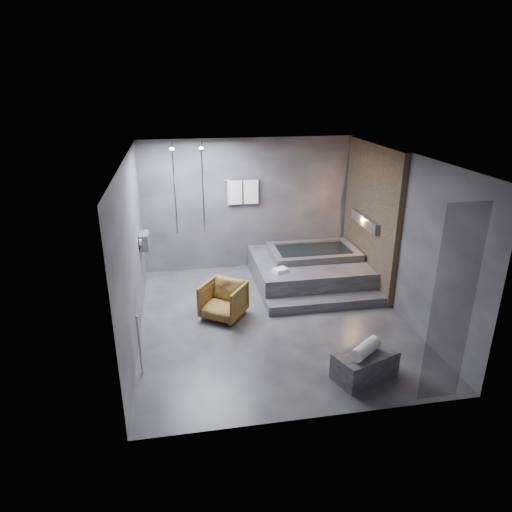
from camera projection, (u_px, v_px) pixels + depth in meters
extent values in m
plane|color=#29292B|center=(273.00, 319.00, 7.92)|extent=(5.00, 5.00, 0.00)
cube|color=#444446|center=(276.00, 157.00, 6.91)|extent=(4.50, 5.00, 0.04)
cube|color=#323236|center=(249.00, 205.00, 9.71)|extent=(4.50, 0.04, 2.80)
cube|color=#323236|center=(321.00, 318.00, 5.12)|extent=(4.50, 0.04, 2.80)
cube|color=#323236|center=(132.00, 252.00, 7.05)|extent=(0.04, 5.00, 2.80)
cube|color=#323236|center=(403.00, 236.00, 7.78)|extent=(0.04, 5.00, 2.80)
cube|color=#8D7353|center=(370.00, 216.00, 8.92)|extent=(0.10, 2.40, 2.78)
cube|color=#FF9938|center=(366.00, 221.00, 8.94)|extent=(0.14, 1.20, 0.20)
cube|color=slate|center=(144.00, 241.00, 8.46)|extent=(0.16, 0.42, 0.30)
imported|color=beige|center=(145.00, 245.00, 8.38)|extent=(0.08, 0.08, 0.21)
imported|color=beige|center=(145.00, 243.00, 8.58)|extent=(0.07, 0.07, 0.15)
cylinder|color=silver|center=(203.00, 188.00, 8.95)|extent=(0.04, 0.04, 1.80)
cylinder|color=silver|center=(174.00, 189.00, 8.86)|extent=(0.04, 0.04, 1.80)
cylinder|color=silver|center=(243.00, 180.00, 9.43)|extent=(0.75, 0.02, 0.02)
cube|color=white|center=(235.00, 192.00, 9.47)|extent=(0.30, 0.06, 0.50)
cube|color=white|center=(251.00, 192.00, 9.53)|extent=(0.30, 0.06, 0.50)
cylinder|color=silver|center=(140.00, 346.00, 6.31)|extent=(0.04, 0.04, 0.90)
cube|color=black|center=(452.00, 307.00, 5.45)|extent=(0.55, 0.01, 2.60)
cube|color=#2D2D2F|center=(309.00, 270.00, 9.33)|extent=(2.20, 2.00, 0.50)
cube|color=#2D2D2F|center=(326.00, 303.00, 8.31)|extent=(2.20, 0.36, 0.18)
cube|color=#2D2D30|center=(365.00, 365.00, 6.33)|extent=(0.97, 0.75, 0.39)
imported|color=#432E10|center=(223.00, 300.00, 7.91)|extent=(0.95, 0.95, 0.63)
cylinder|color=white|center=(366.00, 349.00, 6.19)|extent=(0.52, 0.46, 0.19)
cube|color=white|center=(280.00, 270.00, 8.60)|extent=(0.31, 0.28, 0.07)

